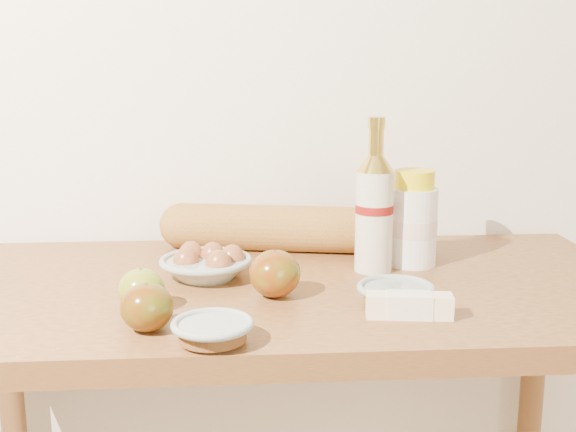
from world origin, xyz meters
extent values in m
cube|color=white|center=(0.00, 1.51, 1.30)|extent=(3.50, 0.02, 2.60)
cube|color=brown|center=(0.00, 1.18, 0.88)|extent=(1.20, 0.60, 0.04)
cylinder|color=beige|center=(0.16, 1.24, 0.99)|extent=(0.07, 0.07, 0.18)
cylinder|color=maroon|center=(0.16, 1.24, 1.01)|extent=(0.08, 0.08, 0.01)
cone|color=gold|center=(0.16, 1.24, 1.09)|extent=(0.07, 0.07, 0.03)
cylinder|color=gold|center=(0.16, 1.24, 1.13)|extent=(0.03, 0.03, 0.05)
cylinder|color=gold|center=(0.16, 1.24, 1.16)|extent=(0.03, 0.03, 0.02)
cylinder|color=white|center=(0.23, 1.27, 0.97)|extent=(0.11, 0.11, 0.14)
cylinder|color=beige|center=(0.23, 1.27, 0.97)|extent=(0.11, 0.11, 0.03)
cylinder|color=yellow|center=(0.23, 1.27, 1.06)|extent=(0.09, 0.09, 0.03)
torus|color=#96A49E|center=(-0.14, 1.21, 0.93)|extent=(0.21, 0.21, 0.01)
ellipsoid|color=brown|center=(-0.17, 1.21, 0.93)|extent=(0.06, 0.06, 0.06)
ellipsoid|color=brown|center=(-0.11, 1.19, 0.93)|extent=(0.06, 0.06, 0.06)
ellipsoid|color=brown|center=(-0.12, 1.24, 0.93)|extent=(0.06, 0.06, 0.06)
ellipsoid|color=brown|center=(-0.16, 1.25, 0.93)|extent=(0.06, 0.06, 0.06)
ellipsoid|color=brown|center=(-0.09, 1.22, 0.93)|extent=(0.06, 0.06, 0.06)
cylinder|color=#B58137|center=(0.03, 1.38, 0.94)|extent=(0.45, 0.17, 0.09)
sphere|color=#B58137|center=(-0.19, 1.42, 0.94)|extent=(0.10, 0.10, 0.09)
sphere|color=#B58137|center=(0.25, 1.34, 0.94)|extent=(0.10, 0.10, 0.09)
ellipsoid|color=#A48B20|center=(-0.22, 1.06, 0.93)|extent=(0.09, 0.09, 0.06)
cylinder|color=#52321B|center=(-0.22, 1.06, 0.96)|extent=(0.01, 0.01, 0.01)
ellipsoid|color=maroon|center=(-0.21, 0.98, 0.93)|extent=(0.08, 0.08, 0.07)
cylinder|color=#463217|center=(-0.21, 0.98, 0.96)|extent=(0.01, 0.01, 0.01)
ellipsoid|color=#8F0C07|center=(-0.02, 1.11, 0.94)|extent=(0.09, 0.09, 0.07)
cylinder|color=#4E341A|center=(-0.02, 1.11, 0.97)|extent=(0.01, 0.01, 0.01)
torus|color=#96A49E|center=(-0.12, 0.92, 0.93)|extent=(0.12, 0.12, 0.01)
cylinder|color=brown|center=(-0.12, 0.92, 0.92)|extent=(0.10, 0.10, 0.02)
torus|color=#8E9B96|center=(0.16, 1.05, 0.93)|extent=(0.14, 0.14, 0.01)
cylinder|color=brown|center=(0.16, 1.05, 0.92)|extent=(0.12, 0.12, 0.02)
cube|color=beige|center=(0.17, 1.00, 0.92)|extent=(0.13, 0.05, 0.03)
cube|color=silver|center=(0.17, 1.00, 0.92)|extent=(0.07, 0.04, 0.04)
camera|label=1|loc=(-0.08, 0.03, 1.27)|focal=45.00mm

